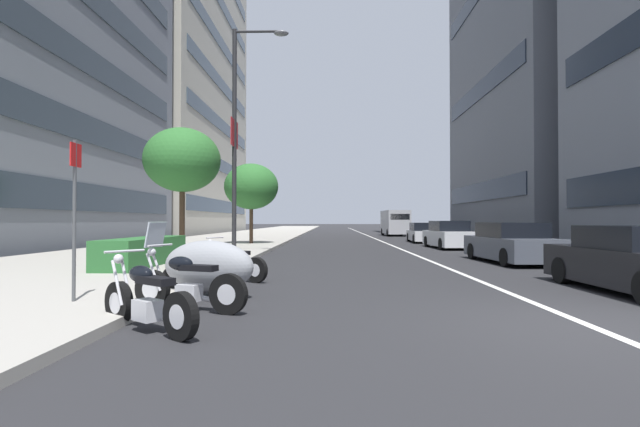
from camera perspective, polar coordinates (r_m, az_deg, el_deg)
name	(u,v)px	position (r m, az deg, el deg)	size (l,w,h in m)	color
ground_plane	(594,328)	(7.67, 31.05, -12.12)	(400.00, 400.00, 0.00)	#262628
sidewalk_right_plaza	(236,238)	(37.36, -10.44, -3.09)	(160.00, 9.38, 0.15)	#A39E93
lane_centre_stripe	(372,237)	(41.73, 6.48, -2.96)	(110.00, 0.16, 0.01)	silver
motorcycle_by_sign_pole	(147,301)	(6.76, -20.84, -10.20)	(1.38, 1.78, 1.09)	black
motorcycle_under_tarp	(187,284)	(7.99, -16.27, -8.51)	(0.87, 2.08, 1.49)	black
motorcycle_nearest_camera	(208,266)	(9.29, -13.88, -6.44)	(1.33, 2.08, 1.12)	gray
motorcycle_far_end_row	(232,264)	(11.77, -10.96, -6.24)	(1.21, 1.93, 1.09)	black
car_lead_in_lane	(640,262)	(11.65, 35.09, -4.95)	(4.49, 1.97, 1.40)	black
car_mid_block_traffic	(511,244)	(17.83, 22.78, -3.50)	(4.71, 2.09, 1.44)	#4C515B
car_far_down_avenue	(449,236)	(25.93, 15.80, -2.67)	(4.70, 1.98, 1.50)	silver
car_approaching_light	(423,233)	(32.49, 12.79, -2.40)	(4.76, 1.99, 1.37)	silver
delivery_van_ahead	(395,222)	(46.22, 9.36, -1.09)	(5.80, 2.31, 2.51)	#B7B7BC
parking_sign_by_curb	(75,205)	(8.75, -28.33, 0.96)	(0.32, 0.06, 2.72)	#47494C
street_lamp_with_banners	(242,121)	(19.13, -9.78, 11.28)	(1.26, 2.29, 9.16)	#232326
clipped_hedge_bed	(144,251)	(15.09, -21.15, -4.42)	(4.61, 1.10, 0.83)	#28602D
street_tree_mid_sidewalk	(182,160)	(19.17, -16.83, 6.39)	(3.02, 3.02, 5.07)	#473323
street_tree_far_plaza	(251,187)	(27.78, -8.58, 3.34)	(3.24, 3.24, 4.80)	#473323
office_tower_far_right_block	(156,70)	(62.51, -19.87, 16.53)	(31.15, 16.85, 40.37)	#B7B2A3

